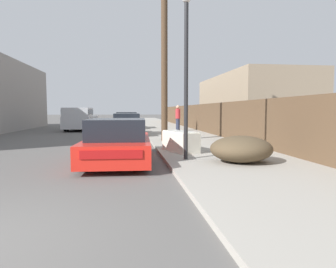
{
  "coord_description": "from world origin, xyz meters",
  "views": [
    {
      "loc": [
        2.11,
        -3.43,
        1.56
      ],
      "look_at": [
        3.86,
        9.51,
        0.53
      ],
      "focal_mm": 32.0,
      "sensor_mm": 36.0,
      "label": 1
    }
  ],
  "objects_px": {
    "utility_pole": "(164,50)",
    "pedestrian": "(178,118)",
    "discarded_fridge": "(180,141)",
    "street_lamp": "(186,65)",
    "car_parked_far": "(126,121)",
    "brush_pile": "(241,149)",
    "pickup_truck": "(81,119)",
    "parked_sports_car_red": "(118,142)",
    "car_parked_mid": "(126,125)"
  },
  "relations": [
    {
      "from": "car_parked_far",
      "to": "discarded_fridge",
      "type": "bearing_deg",
      "value": -83.07
    },
    {
      "from": "discarded_fridge",
      "to": "pickup_truck",
      "type": "relative_size",
      "value": 0.33
    },
    {
      "from": "pedestrian",
      "to": "utility_pole",
      "type": "bearing_deg",
      "value": -104.77
    },
    {
      "from": "car_parked_mid",
      "to": "street_lamp",
      "type": "height_order",
      "value": "street_lamp"
    },
    {
      "from": "car_parked_mid",
      "to": "brush_pile",
      "type": "distance_m",
      "value": 10.92
    },
    {
      "from": "car_parked_mid",
      "to": "street_lamp",
      "type": "bearing_deg",
      "value": -80.67
    },
    {
      "from": "parked_sports_car_red",
      "to": "car_parked_mid",
      "type": "height_order",
      "value": "car_parked_mid"
    },
    {
      "from": "discarded_fridge",
      "to": "car_parked_far",
      "type": "xyz_separation_m",
      "value": [
        -1.95,
        14.25,
        0.19
      ]
    },
    {
      "from": "pickup_truck",
      "to": "brush_pile",
      "type": "xyz_separation_m",
      "value": [
        6.77,
        -16.11,
        -0.4
      ]
    },
    {
      "from": "utility_pole",
      "to": "street_lamp",
      "type": "bearing_deg",
      "value": -90.35
    },
    {
      "from": "parked_sports_car_red",
      "to": "utility_pole",
      "type": "relative_size",
      "value": 0.55
    },
    {
      "from": "street_lamp",
      "to": "parked_sports_car_red",
      "type": "bearing_deg",
      "value": 166.68
    },
    {
      "from": "car_parked_far",
      "to": "utility_pole",
      "type": "height_order",
      "value": "utility_pole"
    },
    {
      "from": "car_parked_far",
      "to": "pickup_truck",
      "type": "bearing_deg",
      "value": -171.83
    },
    {
      "from": "car_parked_mid",
      "to": "discarded_fridge",
      "type": "bearing_deg",
      "value": -77.59
    },
    {
      "from": "brush_pile",
      "to": "pedestrian",
      "type": "relative_size",
      "value": 0.96
    },
    {
      "from": "car_parked_far",
      "to": "utility_pole",
      "type": "relative_size",
      "value": 0.5
    },
    {
      "from": "car_parked_mid",
      "to": "car_parked_far",
      "type": "xyz_separation_m",
      "value": [
        -0.02,
        6.23,
        0.01
      ]
    },
    {
      "from": "street_lamp",
      "to": "pedestrian",
      "type": "relative_size",
      "value": 2.63
    },
    {
      "from": "discarded_fridge",
      "to": "utility_pole",
      "type": "bearing_deg",
      "value": 74.01
    },
    {
      "from": "parked_sports_car_red",
      "to": "pedestrian",
      "type": "xyz_separation_m",
      "value": [
        3.82,
        11.82,
        0.46
      ]
    },
    {
      "from": "parked_sports_car_red",
      "to": "street_lamp",
      "type": "bearing_deg",
      "value": -10.76
    },
    {
      "from": "utility_pole",
      "to": "pedestrian",
      "type": "distance_m",
      "value": 7.8
    },
    {
      "from": "utility_pole",
      "to": "car_parked_mid",
      "type": "bearing_deg",
      "value": 113.14
    },
    {
      "from": "utility_pole",
      "to": "brush_pile",
      "type": "distance_m",
      "value": 7.43
    },
    {
      "from": "discarded_fridge",
      "to": "utility_pole",
      "type": "xyz_separation_m",
      "value": [
        -0.11,
        3.77,
        3.89
      ]
    },
    {
      "from": "pickup_truck",
      "to": "parked_sports_car_red",
      "type": "bearing_deg",
      "value": 104.72
    },
    {
      "from": "parked_sports_car_red",
      "to": "car_parked_far",
      "type": "xyz_separation_m",
      "value": [
        0.18,
        15.48,
        0.06
      ]
    },
    {
      "from": "car_parked_far",
      "to": "pickup_truck",
      "type": "height_order",
      "value": "pickup_truck"
    },
    {
      "from": "parked_sports_car_red",
      "to": "car_parked_far",
      "type": "relative_size",
      "value": 1.12
    },
    {
      "from": "parked_sports_car_red",
      "to": "brush_pile",
      "type": "height_order",
      "value": "parked_sports_car_red"
    },
    {
      "from": "street_lamp",
      "to": "discarded_fridge",
      "type": "bearing_deg",
      "value": 85.32
    },
    {
      "from": "brush_pile",
      "to": "pedestrian",
      "type": "xyz_separation_m",
      "value": [
        0.4,
        13.01,
        0.57
      ]
    },
    {
      "from": "discarded_fridge",
      "to": "brush_pile",
      "type": "relative_size",
      "value": 1.02
    },
    {
      "from": "parked_sports_car_red",
      "to": "brush_pile",
      "type": "distance_m",
      "value": 3.62
    },
    {
      "from": "utility_pole",
      "to": "discarded_fridge",
      "type": "bearing_deg",
      "value": -88.39
    },
    {
      "from": "car_parked_far",
      "to": "pedestrian",
      "type": "xyz_separation_m",
      "value": [
        3.64,
        -3.66,
        0.4
      ]
    },
    {
      "from": "discarded_fridge",
      "to": "street_lamp",
      "type": "distance_m",
      "value": 2.95
    },
    {
      "from": "street_lamp",
      "to": "car_parked_mid",
      "type": "bearing_deg",
      "value": 100.41
    },
    {
      "from": "utility_pole",
      "to": "street_lamp",
      "type": "height_order",
      "value": "utility_pole"
    },
    {
      "from": "parked_sports_car_red",
      "to": "utility_pole",
      "type": "height_order",
      "value": "utility_pole"
    },
    {
      "from": "discarded_fridge",
      "to": "pickup_truck",
      "type": "distance_m",
      "value": 14.75
    },
    {
      "from": "car_parked_far",
      "to": "brush_pile",
      "type": "bearing_deg",
      "value": -79.86
    },
    {
      "from": "brush_pile",
      "to": "pedestrian",
      "type": "height_order",
      "value": "pedestrian"
    },
    {
      "from": "car_parked_mid",
      "to": "car_parked_far",
      "type": "relative_size",
      "value": 1.11
    },
    {
      "from": "car_parked_mid",
      "to": "pickup_truck",
      "type": "height_order",
      "value": "pickup_truck"
    },
    {
      "from": "pedestrian",
      "to": "pickup_truck",
      "type": "bearing_deg",
      "value": 156.65
    },
    {
      "from": "discarded_fridge",
      "to": "street_lamp",
      "type": "bearing_deg",
      "value": -112.27
    },
    {
      "from": "discarded_fridge",
      "to": "pickup_truck",
      "type": "bearing_deg",
      "value": 94.21
    },
    {
      "from": "discarded_fridge",
      "to": "brush_pile",
      "type": "xyz_separation_m",
      "value": [
        1.29,
        -2.42,
        0.01
      ]
    }
  ]
}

